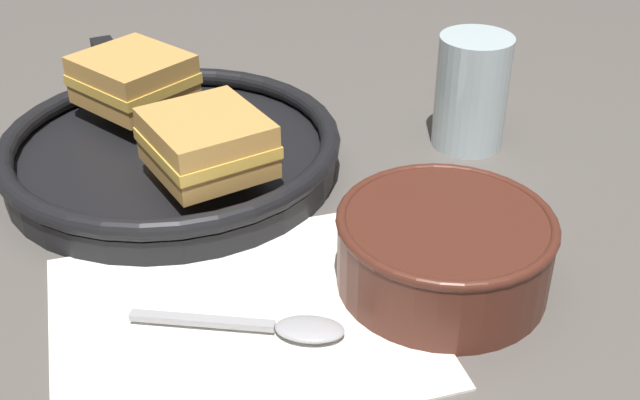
% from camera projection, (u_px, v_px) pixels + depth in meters
% --- Properties ---
extents(ground_plane, '(4.00, 4.00, 0.00)m').
position_uv_depth(ground_plane, '(298.00, 249.00, 0.64)').
color(ground_plane, '#56514C').
extents(napkin, '(0.28, 0.24, 0.00)m').
position_uv_depth(napkin, '(240.00, 318.00, 0.56)').
color(napkin, white).
rests_on(napkin, ground_plane).
extents(soup_bowl, '(0.16, 0.16, 0.06)m').
position_uv_depth(soup_bowl, '(444.00, 247.00, 0.58)').
color(soup_bowl, '#4C2319').
rests_on(soup_bowl, ground_plane).
extents(spoon, '(0.15, 0.06, 0.01)m').
position_uv_depth(spoon, '(280.00, 327.00, 0.55)').
color(spoon, '#9E9EA3').
rests_on(spoon, napkin).
extents(skillet, '(0.31, 0.43, 0.04)m').
position_uv_depth(skillet, '(171.00, 151.00, 0.73)').
color(skillet, black).
rests_on(skillet, ground_plane).
extents(sandwich_near_left, '(0.12, 0.12, 0.05)m').
position_uv_depth(sandwich_near_left, '(207.00, 143.00, 0.65)').
color(sandwich_near_left, '#C18E47').
rests_on(sandwich_near_left, skillet).
extents(sandwich_near_right, '(0.13, 0.13, 0.05)m').
position_uv_depth(sandwich_near_right, '(133.00, 79.00, 0.76)').
color(sandwich_near_right, '#C18E47').
rests_on(sandwich_near_right, skillet).
extents(drinking_glass, '(0.07, 0.07, 0.11)m').
position_uv_depth(drinking_glass, '(472.00, 92.00, 0.76)').
color(drinking_glass, silver).
rests_on(drinking_glass, ground_plane).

